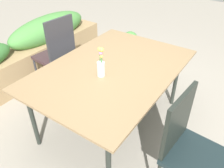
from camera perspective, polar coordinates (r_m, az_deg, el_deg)
name	(u,v)px	position (r m, az deg, el deg)	size (l,w,h in m)	color
ground_plane	(117,125)	(2.66, 1.32, -10.16)	(12.00, 12.00, 0.00)	gray
dining_table	(112,72)	(2.28, 0.00, 3.15)	(1.67, 1.16, 0.73)	#8C704C
chair_near_left	(189,146)	(1.81, 18.78, -14.53)	(0.47, 0.47, 0.98)	black
chair_far_side	(57,52)	(2.97, -13.59, 7.85)	(0.45, 0.45, 1.03)	#3A262A
flower_vase	(101,66)	(2.08, -2.79, 4.59)	(0.07, 0.07, 0.29)	silver
planter_box	(13,60)	(3.41, -23.47, 5.63)	(3.15, 0.51, 0.79)	#9E7F56
potted_plant	(130,46)	(3.78, 4.47, 9.53)	(0.25, 0.25, 0.51)	gray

